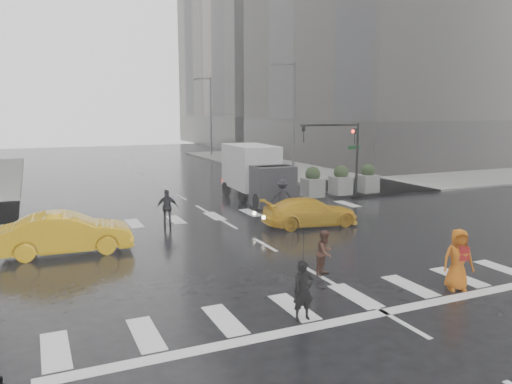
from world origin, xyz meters
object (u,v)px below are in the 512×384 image
pedestrian_brown (325,253)px  pedestrian_orange (458,259)px  traffic_signal_pole (344,145)px  taxi_mid (67,233)px  box_truck (256,172)px

pedestrian_brown → pedestrian_orange: pedestrian_orange is taller
traffic_signal_pole → pedestrian_brown: bearing=-126.2°
pedestrian_brown → traffic_signal_pole: bearing=24.1°
pedestrian_orange → taxi_mid: 13.51m
pedestrian_orange → traffic_signal_pole: bearing=91.3°
taxi_mid → pedestrian_brown: bearing=-125.7°
pedestrian_orange → taxi_mid: bearing=162.5°
traffic_signal_pole → box_truck: bearing=168.0°
pedestrian_orange → taxi_mid: pedestrian_orange is taller
pedestrian_brown → pedestrian_orange: bearing=-74.5°
taxi_mid → box_truck: size_ratio=0.77×
taxi_mid → box_truck: bearing=-53.6°
box_truck → traffic_signal_pole: bearing=-9.0°
pedestrian_brown → pedestrian_orange: size_ratio=0.79×
traffic_signal_pole → taxi_mid: bearing=-159.6°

